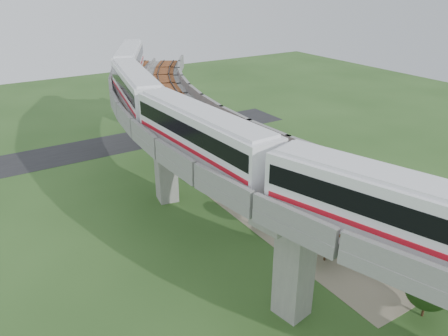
# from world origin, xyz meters

# --- Properties ---
(ground) EXTENTS (160.00, 160.00, 0.00)m
(ground) POSITION_xyz_m (0.00, 0.00, 0.00)
(ground) COLOR #2D4F1F
(ground) RESTS_ON ground
(dirt_lot) EXTENTS (18.00, 26.00, 0.04)m
(dirt_lot) POSITION_xyz_m (14.00, -2.00, 0.02)
(dirt_lot) COLOR gray
(dirt_lot) RESTS_ON ground
(asphalt_road) EXTENTS (60.00, 8.00, 0.03)m
(asphalt_road) POSITION_xyz_m (0.00, 30.00, 0.01)
(asphalt_road) COLOR #232326
(asphalt_road) RESTS_ON ground
(viaduct) EXTENTS (19.58, 73.98, 11.40)m
(viaduct) POSITION_xyz_m (3.84, 0.00, 9.05)
(viaduct) COLOR #99968E
(viaduct) RESTS_ON ground
(metro_train) EXTENTS (12.43, 61.20, 3.64)m
(metro_train) POSITION_xyz_m (0.47, 3.80, 12.31)
(metro_train) COLOR white
(metro_train) RESTS_ON ground
(fence) EXTENTS (3.87, 38.73, 1.50)m
(fence) POSITION_xyz_m (9.75, 0.00, 0.75)
(fence) COLOR #2D382D
(fence) RESTS_ON ground
(tree_0) EXTENTS (1.90, 1.90, 2.72)m
(tree_0) POSITION_xyz_m (12.02, 22.32, 1.91)
(tree_0) COLOR #382314
(tree_0) RESTS_ON ground
(tree_1) EXTENTS (2.31, 2.31, 3.23)m
(tree_1) POSITION_xyz_m (8.37, 13.76, 2.24)
(tree_1) COLOR #382314
(tree_1) RESTS_ON ground
(tree_2) EXTENTS (2.90, 2.90, 3.43)m
(tree_2) POSITION_xyz_m (7.19, 7.89, 2.19)
(tree_2) COLOR #382314
(tree_2) RESTS_ON ground
(tree_3) EXTENTS (2.36, 2.36, 3.31)m
(tree_3) POSITION_xyz_m (5.78, 0.08, 2.30)
(tree_3) COLOR #382314
(tree_3) RESTS_ON ground
(tree_4) EXTENTS (2.92, 2.92, 3.55)m
(tree_4) POSITION_xyz_m (7.49, -7.12, 2.30)
(tree_4) COLOR #382314
(tree_4) RESTS_ON ground
(tree_5) EXTENTS (3.09, 3.09, 3.57)m
(tree_5) POSITION_xyz_m (8.72, -15.84, 2.25)
(tree_5) COLOR #382314
(tree_5) RESTS_ON ground
(car_white) EXTENTS (1.81, 3.70, 1.21)m
(car_white) POSITION_xyz_m (10.86, -3.76, 0.65)
(car_white) COLOR silver
(car_white) RESTS_ON dirt_lot
(car_red) EXTENTS (3.28, 3.46, 1.17)m
(car_red) POSITION_xyz_m (16.65, -3.76, 0.62)
(car_red) COLOR #B71410
(car_red) RESTS_ON dirt_lot
(car_dark) EXTENTS (4.21, 1.89, 1.20)m
(car_dark) POSITION_xyz_m (10.42, 7.15, 0.64)
(car_dark) COLOR black
(car_dark) RESTS_ON dirt_lot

